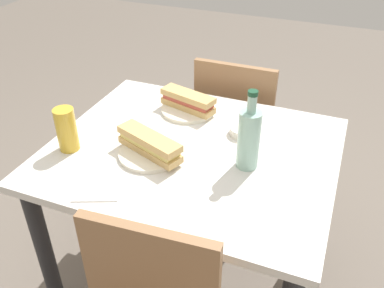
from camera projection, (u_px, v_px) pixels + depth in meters
ground_plane at (192, 280)px, 1.90m from camera, size 8.00×8.00×0.00m
dining_table at (192, 174)px, 1.56m from camera, size 1.01×0.84×0.72m
chair_far at (237, 124)px, 2.11m from camera, size 0.40×0.40×0.84m
plate_near at (150, 154)px, 1.45m from camera, size 0.22×0.22×0.01m
baguette_sandwich_near at (149, 144)px, 1.43m from camera, size 0.27×0.16×0.07m
knife_near at (159, 144)px, 1.49m from camera, size 0.15×0.12×0.01m
plate_far at (188, 110)px, 1.72m from camera, size 0.22×0.22×0.01m
baguette_sandwich_far at (188, 101)px, 1.69m from camera, size 0.24×0.13×0.07m
knife_far at (193, 102)px, 1.75m from camera, size 0.17×0.08×0.01m
water_bottle at (249, 138)px, 1.35m from camera, size 0.07×0.07×0.28m
beer_glass at (67, 129)px, 1.45m from camera, size 0.07×0.07×0.16m
olive_bowl at (243, 131)px, 1.57m from camera, size 0.11×0.11×0.03m
paper_napkin at (98, 187)px, 1.31m from camera, size 0.18×0.18×0.00m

